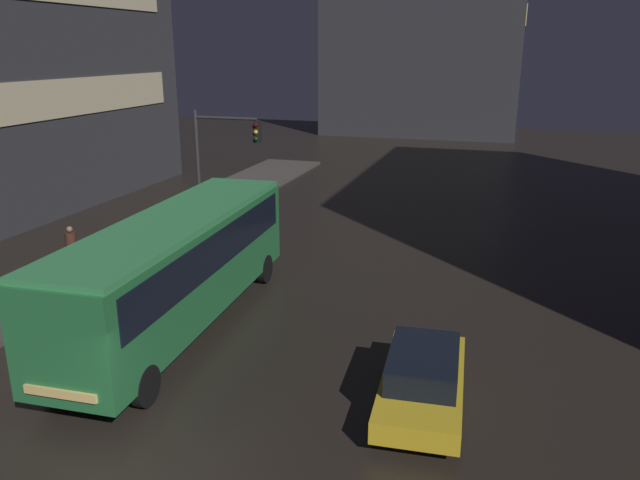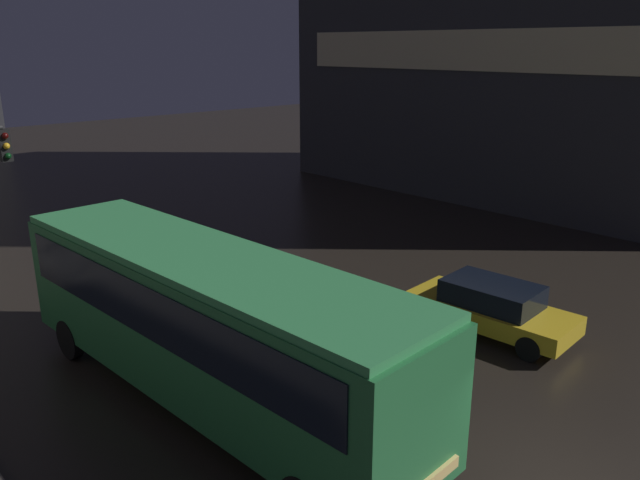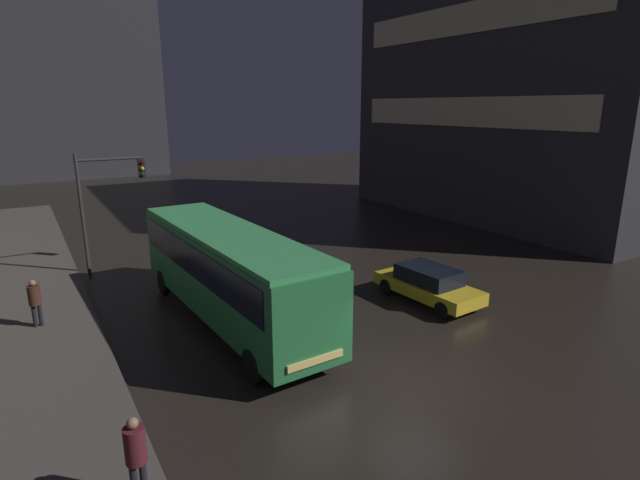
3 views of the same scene
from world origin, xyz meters
The scene contains 2 objects.
bus_near centered at (-2.85, 6.59, 2.10)m, with size 3.06×11.25×3.41m.
car_taxi centered at (4.66, 4.41, 0.73)m, with size 2.13×4.54×1.40m.
Camera 2 is at (-9.23, -3.71, 7.41)m, focal length 35.00 mm.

